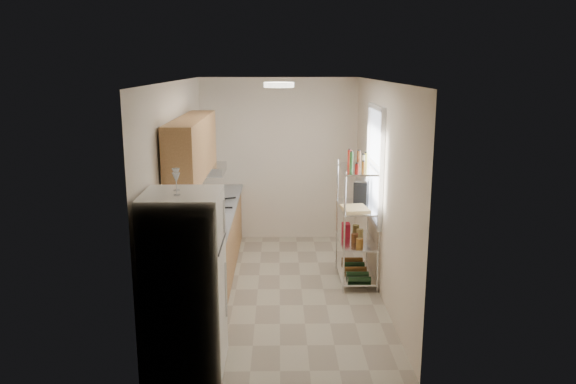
# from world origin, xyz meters

# --- Properties ---
(room) EXTENTS (2.52, 4.42, 2.62)m
(room) POSITION_xyz_m (0.00, 0.00, 1.30)
(room) COLOR #B1A890
(room) RESTS_ON ground
(counter_run) EXTENTS (0.63, 3.51, 0.90)m
(counter_run) POSITION_xyz_m (-0.92, 0.44, 0.45)
(counter_run) COLOR tan
(counter_run) RESTS_ON ground
(upper_cabinets) EXTENTS (0.33, 2.20, 0.72)m
(upper_cabinets) POSITION_xyz_m (-1.05, 0.10, 1.81)
(upper_cabinets) COLOR tan
(upper_cabinets) RESTS_ON room
(range_hood) EXTENTS (0.50, 0.60, 0.12)m
(range_hood) POSITION_xyz_m (-1.00, 0.90, 1.39)
(range_hood) COLOR #B7BABC
(range_hood) RESTS_ON room
(window) EXTENTS (0.06, 1.00, 1.46)m
(window) POSITION_xyz_m (1.23, 0.35, 1.55)
(window) COLOR white
(window) RESTS_ON room
(bakers_rack) EXTENTS (0.45, 0.90, 1.73)m
(bakers_rack) POSITION_xyz_m (1.00, 0.30, 1.11)
(bakers_rack) COLOR silver
(bakers_rack) RESTS_ON ground
(ceiling_dome) EXTENTS (0.34, 0.34, 0.05)m
(ceiling_dome) POSITION_xyz_m (0.00, -0.30, 2.57)
(ceiling_dome) COLOR white
(ceiling_dome) RESTS_ON room
(refrigerator) EXTENTS (0.69, 0.69, 1.69)m
(refrigerator) POSITION_xyz_m (-0.87, -1.84, 0.84)
(refrigerator) COLOR white
(refrigerator) RESTS_ON ground
(wine_glass_a) EXTENTS (0.07, 0.07, 0.20)m
(wine_glass_a) POSITION_xyz_m (-0.92, -1.75, 1.79)
(wine_glass_a) COLOR silver
(wine_glass_a) RESTS_ON refrigerator
(wine_glass_b) EXTENTS (0.07, 0.07, 0.20)m
(wine_glass_b) POSITION_xyz_m (-0.89, -1.93, 1.78)
(wine_glass_b) COLOR silver
(wine_glass_b) RESTS_ON refrigerator
(rice_cooker) EXTENTS (0.27, 0.27, 0.22)m
(rice_cooker) POSITION_xyz_m (-0.93, 0.34, 1.01)
(rice_cooker) COLOR white
(rice_cooker) RESTS_ON counter_run
(frying_pan_large) EXTENTS (0.26, 0.26, 0.04)m
(frying_pan_large) POSITION_xyz_m (-0.92, 0.59, 0.92)
(frying_pan_large) COLOR black
(frying_pan_large) RESTS_ON counter_run
(frying_pan_small) EXTENTS (0.30, 0.30, 0.05)m
(frying_pan_small) POSITION_xyz_m (-0.88, 1.04, 0.92)
(frying_pan_small) COLOR black
(frying_pan_small) RESTS_ON counter_run
(cutting_board) EXTENTS (0.36, 0.43, 0.03)m
(cutting_board) POSITION_xyz_m (0.95, 0.14, 1.02)
(cutting_board) COLOR tan
(cutting_board) RESTS_ON bakers_rack
(espresso_machine) EXTENTS (0.24, 0.30, 0.30)m
(espresso_machine) POSITION_xyz_m (1.09, 0.54, 1.16)
(espresso_machine) COLOR black
(espresso_machine) RESTS_ON bakers_rack
(storage_bag) EXTENTS (0.11, 0.15, 0.17)m
(storage_bag) POSITION_xyz_m (0.89, 0.49, 0.64)
(storage_bag) COLOR maroon
(storage_bag) RESTS_ON bakers_rack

